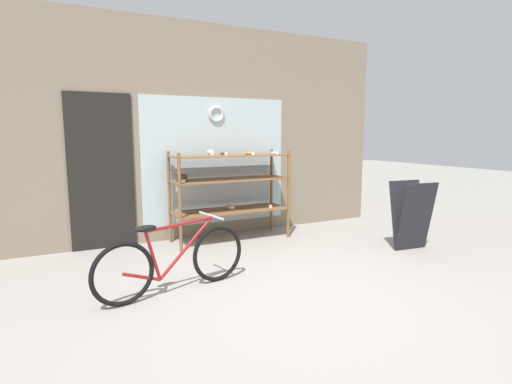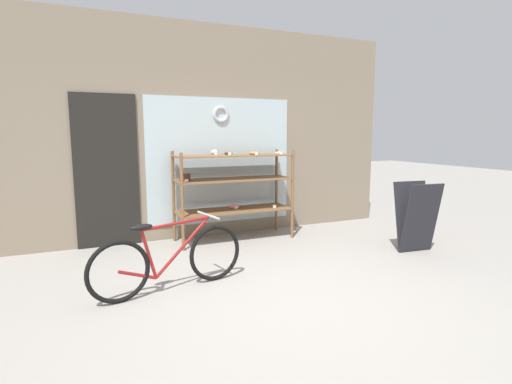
% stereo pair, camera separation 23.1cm
% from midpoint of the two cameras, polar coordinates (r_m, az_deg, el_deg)
% --- Properties ---
extents(ground_plane, '(30.00, 30.00, 0.00)m').
position_cam_midpoint_polar(ground_plane, '(4.01, 6.61, -14.66)').
color(ground_plane, gray).
extents(storefront_facade, '(6.19, 0.13, 3.16)m').
position_cam_midpoint_polar(storefront_facade, '(6.10, -6.24, 8.13)').
color(storefront_facade, gray).
rests_on(storefront_facade, ground_plane).
extents(display_case, '(1.71, 0.58, 1.33)m').
position_cam_midpoint_polar(display_case, '(5.84, -2.19, 1.28)').
color(display_case, brown).
rests_on(display_case, ground_plane).
extents(bicycle, '(1.60, 0.49, 0.73)m').
position_cam_midpoint_polar(bicycle, '(4.08, -10.66, -9.42)').
color(bicycle, black).
rests_on(bicycle, ground_plane).
extents(sandwich_board, '(0.54, 0.43, 0.92)m').
position_cam_midpoint_polar(sandwich_board, '(5.76, 23.03, -3.31)').
color(sandwich_board, '#232328').
rests_on(sandwich_board, ground_plane).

